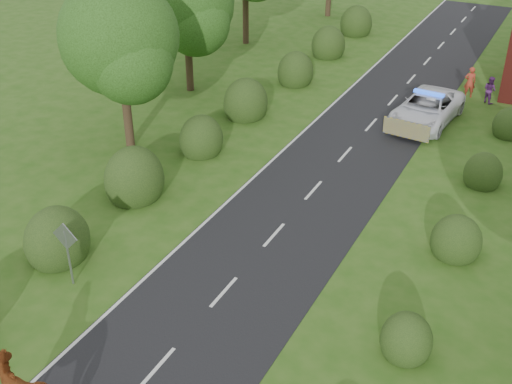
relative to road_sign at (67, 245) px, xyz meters
The scene contains 11 objects.
ground 5.63m from the road_sign, 21.80° to the right, with size 120.00×120.00×0.00m, color #2B5715.
road 14.03m from the road_sign, 68.96° to the left, with size 6.00×70.00×0.02m, color black.
road_markings 11.56m from the road_sign, 72.72° to the left, with size 4.96×70.00×0.01m.
hedgerow_left 9.85m from the road_sign, 98.87° to the left, with size 2.75×50.41×3.00m.
hedgerow_right 14.85m from the road_sign, 38.46° to the left, with size 2.10×45.78×2.10m.
tree_left_a 11.55m from the road_sign, 115.73° to the left, with size 5.74×5.60×8.38m.
tree_left_b 19.22m from the road_sign, 109.29° to the left, with size 5.74×5.60×8.07m.
road_sign is the anchor object (origin of this frame).
police_van 21.03m from the road_sign, 69.09° to the left, with size 3.25×6.16×1.79m.
pedestrian_red 26.12m from the road_sign, 70.34° to the left, with size 0.67×0.44×1.84m, color #AE3825.
pedestrian_purple 26.21m from the road_sign, 67.56° to the left, with size 0.77×0.60×1.58m, color #53225E.
Camera 1 is at (9.04, -11.07, 14.17)m, focal length 45.00 mm.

